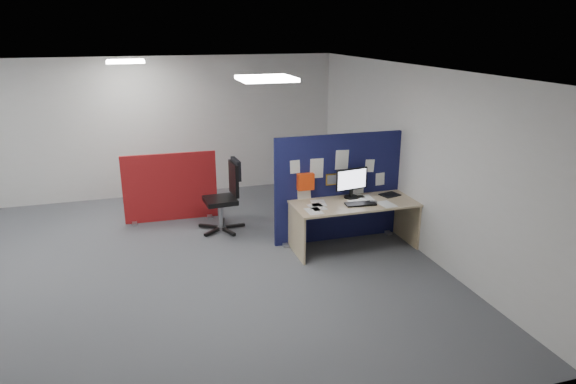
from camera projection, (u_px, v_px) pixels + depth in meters
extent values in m
plane|color=#53555A|center=(106.00, 278.00, 6.90)|extent=(9.00, 9.00, 0.00)
cube|color=white|center=(82.00, 73.00, 6.07)|extent=(9.00, 7.00, 0.02)
cube|color=silver|center=(105.00, 131.00, 9.67)|extent=(9.00, 0.02, 2.70)
cube|color=silver|center=(66.00, 333.00, 3.30)|extent=(9.00, 0.02, 2.70)
cube|color=silver|center=(411.00, 157.00, 7.73)|extent=(0.02, 7.00, 2.70)
cube|color=white|center=(266.00, 79.00, 5.72)|extent=(0.60, 0.60, 0.04)
cube|color=white|center=(126.00, 61.00, 8.49)|extent=(0.60, 0.60, 0.04)
cube|color=#12103B|center=(338.00, 188.00, 7.94)|extent=(2.04, 0.06, 1.69)
cube|color=#A2A2A7|center=(284.00, 243.00, 7.95)|extent=(0.08, 0.30, 0.04)
cube|color=#A2A2A7|center=(386.00, 231.00, 8.43)|extent=(0.08, 0.30, 0.04)
cube|color=white|center=(295.00, 167.00, 7.58)|extent=(0.15, 0.01, 0.20)
cube|color=white|center=(317.00, 168.00, 7.69)|extent=(0.21, 0.01, 0.30)
cube|color=white|center=(342.00, 160.00, 7.77)|extent=(0.21, 0.01, 0.30)
cube|color=white|center=(370.00, 166.00, 7.94)|extent=(0.15, 0.01, 0.20)
cube|color=white|center=(304.00, 192.00, 7.75)|extent=(0.21, 0.01, 0.30)
cube|color=white|center=(357.00, 186.00, 7.99)|extent=(0.21, 0.01, 0.30)
cube|color=white|center=(380.00, 179.00, 8.07)|extent=(0.15, 0.01, 0.20)
cube|color=gold|center=(333.00, 179.00, 7.83)|extent=(0.24, 0.01, 0.18)
cube|color=#F8400F|center=(306.00, 182.00, 7.66)|extent=(0.25, 0.10, 0.25)
cube|color=#CBB582|center=(354.00, 203.00, 7.64)|extent=(1.87, 0.83, 0.03)
cube|color=#CBB582|center=(296.00, 233.00, 7.50)|extent=(0.03, 0.76, 0.70)
cube|color=#CBB582|center=(407.00, 220.00, 8.00)|extent=(0.03, 0.76, 0.70)
cube|color=#CBB582|center=(344.00, 205.00, 8.04)|extent=(1.68, 0.02, 0.30)
cylinder|color=black|center=(351.00, 197.00, 7.83)|extent=(0.22, 0.22, 0.02)
cube|color=black|center=(351.00, 193.00, 7.81)|extent=(0.05, 0.04, 0.11)
cube|color=black|center=(352.00, 179.00, 7.75)|extent=(0.53, 0.12, 0.33)
cube|color=white|center=(352.00, 179.00, 7.73)|extent=(0.48, 0.08, 0.29)
cube|color=black|center=(361.00, 204.00, 7.52)|extent=(0.46, 0.22, 0.02)
cube|color=#A2A2A7|center=(373.00, 202.00, 7.60)|extent=(0.11, 0.09, 0.03)
cube|color=black|center=(390.00, 195.00, 7.95)|extent=(0.33, 0.28, 0.01)
cube|color=#A21815|center=(170.00, 187.00, 8.80)|extent=(1.58, 0.09, 1.19)
cube|color=#A2A2A7|center=(135.00, 222.00, 8.80)|extent=(0.08, 0.30, 0.04)
cube|color=#A2A2A7|center=(209.00, 215.00, 9.15)|extent=(0.08, 0.30, 0.04)
cube|color=black|center=(235.00, 226.00, 8.59)|extent=(0.33, 0.07, 0.04)
cube|color=black|center=(222.00, 222.00, 8.73)|extent=(0.13, 0.33, 0.04)
cube|color=black|center=(208.00, 226.00, 8.57)|extent=(0.30, 0.22, 0.04)
cube|color=black|center=(212.00, 232.00, 8.32)|extent=(0.28, 0.25, 0.04)
cube|color=black|center=(229.00, 232.00, 8.33)|extent=(0.17, 0.32, 0.04)
cylinder|color=#A2A2A7|center=(221.00, 215.00, 8.44)|extent=(0.06, 0.06, 0.45)
cube|color=black|center=(220.00, 200.00, 8.36)|extent=(0.53, 0.53, 0.08)
cube|color=black|center=(234.00, 179.00, 8.33)|extent=(0.08, 0.46, 0.54)
cube|color=black|center=(236.00, 169.00, 8.30)|extent=(0.09, 0.41, 0.32)
cube|color=white|center=(317.00, 207.00, 7.43)|extent=(0.24, 0.32, 0.00)
cube|color=white|center=(318.00, 203.00, 7.59)|extent=(0.26, 0.33, 0.00)
cube|color=white|center=(387.00, 204.00, 7.54)|extent=(0.24, 0.32, 0.00)
cube|color=white|center=(314.00, 211.00, 7.26)|extent=(0.21, 0.30, 0.00)
cube|color=white|center=(355.00, 195.00, 7.95)|extent=(0.22, 0.31, 0.00)
cube|color=white|center=(357.00, 203.00, 7.60)|extent=(0.21, 0.30, 0.00)
cube|color=white|center=(365.00, 198.00, 7.82)|extent=(0.24, 0.32, 0.00)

